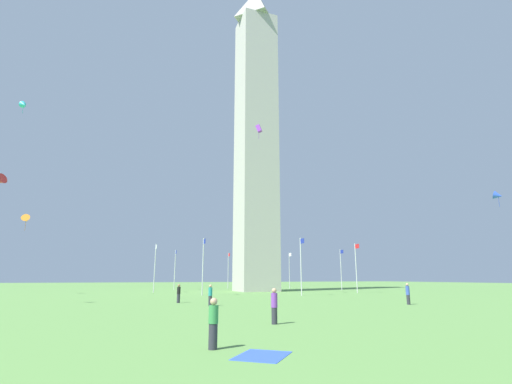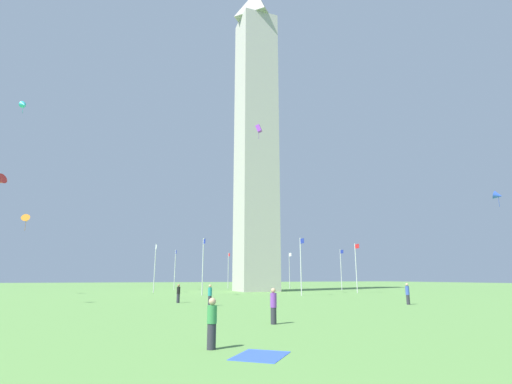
{
  "view_description": "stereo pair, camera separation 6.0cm",
  "coord_description": "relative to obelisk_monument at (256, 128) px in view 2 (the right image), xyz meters",
  "views": [
    {
      "loc": [
        62.11,
        -23.13,
        2.27
      ],
      "look_at": [
        0.0,
        0.0,
        16.99
      ],
      "focal_mm": 27.02,
      "sensor_mm": 36.0,
      "label": 1
    },
    {
      "loc": [
        62.13,
        -23.07,
        2.27
      ],
      "look_at": [
        0.0,
        0.0,
        16.99
      ],
      "focal_mm": 27.02,
      "sensor_mm": 36.0,
      "label": 2
    }
  ],
  "objects": [
    {
      "name": "flagpole_n",
      "position": [
        16.74,
        0.0,
        -25.0
      ],
      "size": [
        1.12,
        0.14,
        7.35
      ],
      "color": "silver",
      "rests_on": "ground"
    },
    {
      "name": "obelisk_monument",
      "position": [
        0.0,
        0.0,
        0.0
      ],
      "size": [
        6.39,
        6.39,
        58.11
      ],
      "color": "#B7B2A8",
      "rests_on": "ground"
    },
    {
      "name": "flagpole_w",
      "position": [
        0.06,
        -16.68,
        -25.0
      ],
      "size": [
        1.12,
        0.14,
        7.35
      ],
      "color": "silver",
      "rests_on": "ground"
    },
    {
      "name": "flagpole_nw",
      "position": [
        11.86,
        -11.79,
        -25.0
      ],
      "size": [
        1.12,
        0.14,
        7.35
      ],
      "color": "silver",
      "rests_on": "ground"
    },
    {
      "name": "flagpole_e",
      "position": [
        0.06,
        16.68,
        -25.0
      ],
      "size": [
        1.12,
        0.14,
        7.35
      ],
      "color": "silver",
      "rests_on": "ground"
    },
    {
      "name": "kite_blue_delta",
      "position": [
        31.65,
        17.6,
        -17.71
      ],
      "size": [
        1.38,
        1.3,
        1.87
      ],
      "color": "blue"
    },
    {
      "name": "kite_cyan_delta",
      "position": [
        11.25,
        -34.59,
        -6.11
      ],
      "size": [
        1.25,
        1.21,
        1.65
      ],
      "color": "#33C6D1"
    },
    {
      "name": "picnic_blanket_near_first_person",
      "position": [
        50.77,
        -18.71,
        -29.05
      ],
      "size": [
        2.28,
        2.23,
        0.01
      ],
      "primitive_type": "cube",
      "rotation": [
        0.0,
        0.0,
        2.45
      ],
      "color": "blue",
      "rests_on": "ground"
    },
    {
      "name": "person_black_shirt",
      "position": [
        25.56,
        -17.08,
        -28.24
      ],
      "size": [
        0.32,
        0.32,
        1.66
      ],
      "rotation": [
        0.0,
        0.0,
        2.29
      ],
      "color": "#2D2D38",
      "rests_on": "ground"
    },
    {
      "name": "kite_purple_box",
      "position": [
        15.21,
        -5.23,
        -6.62
      ],
      "size": [
        0.97,
        1.03,
        2.11
      ],
      "color": "purple"
    },
    {
      "name": "person_teal_shirt",
      "position": [
        30.28,
        -15.27,
        -28.21
      ],
      "size": [
        0.32,
        0.32,
        1.7
      ],
      "rotation": [
        0.0,
        0.0,
        2.69
      ],
      "color": "#2D2D38",
      "rests_on": "ground"
    },
    {
      "name": "person_green_shirt",
      "position": [
        49.26,
        -19.83,
        -28.26
      ],
      "size": [
        0.32,
        0.32,
        1.61
      ],
      "rotation": [
        0.0,
        0.0,
        3.0
      ],
      "color": "#2D2D38",
      "rests_on": "ground"
    },
    {
      "name": "flagpole_se",
      "position": [
        -11.73,
        11.79,
        -25.0
      ],
      "size": [
        1.12,
        0.14,
        7.35
      ],
      "color": "silver",
      "rests_on": "ground"
    },
    {
      "name": "flagpole_sw",
      "position": [
        -11.73,
        -11.79,
        -25.0
      ],
      "size": [
        1.12,
        0.14,
        7.35
      ],
      "color": "silver",
      "rests_on": "ground"
    },
    {
      "name": "flagpole_ne",
      "position": [
        11.86,
        11.79,
        -25.0
      ],
      "size": [
        1.12,
        0.14,
        7.35
      ],
      "color": "silver",
      "rests_on": "ground"
    },
    {
      "name": "flagpole_s",
      "position": [
        -16.61,
        0.0,
        -25.0
      ],
      "size": [
        1.12,
        0.14,
        7.35
      ],
      "color": "silver",
      "rests_on": "ground"
    },
    {
      "name": "person_purple_shirt",
      "position": [
        43.66,
        -15.28,
        -28.19
      ],
      "size": [
        0.32,
        0.32,
        1.75
      ],
      "rotation": [
        0.0,
        0.0,
        2.86
      ],
      "color": "#2D2D38",
      "rests_on": "ground"
    },
    {
      "name": "person_blue_shirt",
      "position": [
        34.69,
        1.01,
        -28.17
      ],
      "size": [
        0.32,
        0.32,
        1.79
      ],
      "rotation": [
        0.0,
        0.0,
        -3.02
      ],
      "color": "#2D2D38",
      "rests_on": "ground"
    },
    {
      "name": "ground_plane",
      "position": [
        0.0,
        0.0,
        -29.06
      ],
      "size": [
        260.0,
        260.0,
        0.0
      ],
      "primitive_type": "plane",
      "color": "#609347"
    },
    {
      "name": "kite_orange_delta",
      "position": [
        1.32,
        -34.58,
        -18.93
      ],
      "size": [
        1.45,
        1.19,
        2.3
      ],
      "color": "orange"
    }
  ]
}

